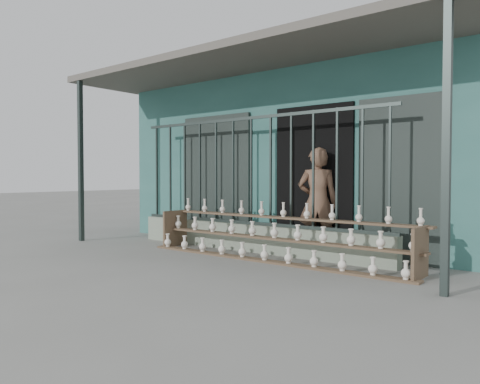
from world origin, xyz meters
The scene contains 6 objects.
ground centered at (0.00, 0.00, 0.00)m, with size 60.00×60.00×0.00m, color slate.
workshop_building centered at (0.00, 4.23, 1.62)m, with size 7.40×6.60×3.21m.
parapet_wall centered at (0.00, 1.30, 0.23)m, with size 5.00×0.20×0.45m, color gray.
security_fence centered at (0.00, 1.30, 1.35)m, with size 5.00×0.04×1.80m.
shelf_rack centered at (0.74, 0.89, 0.36)m, with size 4.50×0.68×0.85m.
elderly_woman centered at (1.09, 1.58, 0.85)m, with size 0.62×0.41×1.70m, color brown.
Camera 1 is at (4.71, -4.88, 1.26)m, focal length 35.00 mm.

